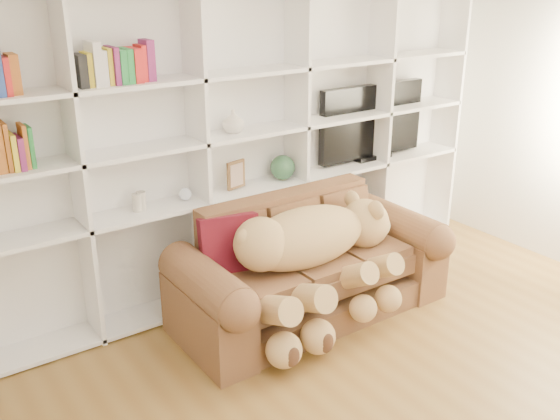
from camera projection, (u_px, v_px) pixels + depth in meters
wall_back at (236, 121)px, 4.84m from camera, size 5.00×0.02×2.70m
bookshelf at (218, 134)px, 4.63m from camera, size 4.43×0.35×2.40m
sofa at (309, 272)px, 4.67m from camera, size 2.06×0.89×0.87m
teddy_bear at (314, 251)px, 4.39m from camera, size 1.45×0.82×0.84m
throw_pillow at (230, 245)px, 4.35m from camera, size 0.46×0.33×0.44m
gift_box at (384, 277)px, 5.07m from camera, size 0.33×0.32×0.22m
tv at (372, 122)px, 5.48m from camera, size 1.12×0.18×0.66m
picture_frame at (236, 175)px, 4.76m from camera, size 0.18×0.07×0.22m
green_vase at (283, 167)px, 5.00m from camera, size 0.20×0.20×0.20m
figurine_tall at (141, 201)px, 4.37m from camera, size 0.08×0.08×0.14m
figurine_short at (138, 203)px, 4.35m from camera, size 0.07×0.07×0.13m
snow_globe at (185, 194)px, 4.55m from camera, size 0.09×0.09×0.09m
shelf_vase at (233, 121)px, 4.60m from camera, size 0.18×0.18×0.17m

